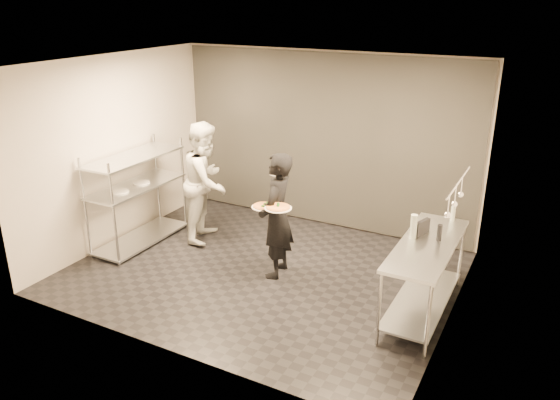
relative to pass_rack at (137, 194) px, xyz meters
The scene contains 13 objects.
room_shell 2.53m from the pass_rack, 28.77° to the left, with size 5.00×4.00×2.80m.
pass_rack is the anchor object (origin of this frame).
prep_counter 4.33m from the pass_rack, ahead, with size 0.60×1.80×0.92m.
utensil_rail 4.64m from the pass_rack, ahead, with size 0.07×1.20×0.31m.
waiter 2.35m from the pass_rack, ahead, with size 0.62×0.41×1.70m, color black.
chef 1.04m from the pass_rack, 36.60° to the left, with size 0.89×0.70×1.84m, color silver.
pizza_plate_near 2.27m from the pass_rack, ahead, with size 0.32×0.32×0.05m.
pizza_plate_far 2.52m from the pass_rack, ahead, with size 0.35×0.35×0.05m.
salad_plate 2.34m from the pass_rack, ahead, with size 0.26×0.26×0.07m.
pos_monitor 4.22m from the pass_rack, ahead, with size 0.05×0.25×0.18m, color black.
bottle_green 4.15m from the pass_rack, ahead, with size 0.08×0.08×0.29m, color gray.
bottle_clear 4.52m from the pass_rack, 10.24° to the left, with size 0.06×0.06×0.19m, color gray.
bottle_dark 4.44m from the pass_rack, ahead, with size 0.06×0.06×0.20m, color black.
Camera 1 is at (3.34, -5.77, 3.58)m, focal length 35.00 mm.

